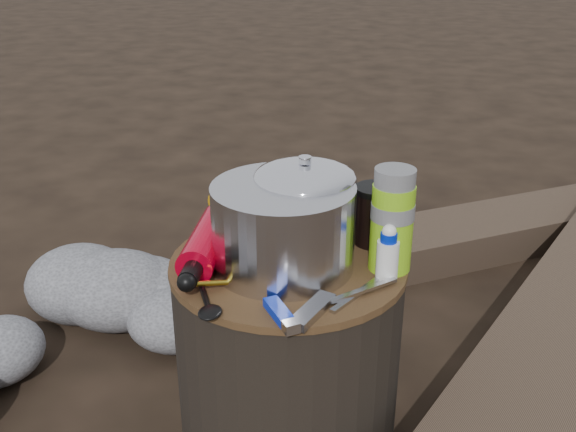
% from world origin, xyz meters
% --- Properties ---
extents(ground, '(60.00, 60.00, 0.00)m').
position_xyz_m(ground, '(0.00, 0.00, 0.00)').
color(ground, black).
rests_on(ground, ground).
extents(stump, '(0.42, 0.42, 0.39)m').
position_xyz_m(stump, '(0.00, 0.00, 0.20)').
color(stump, black).
rests_on(stump, ground).
extents(rock_ring, '(0.49, 1.07, 0.21)m').
position_xyz_m(rock_ring, '(-0.50, -0.12, 0.11)').
color(rock_ring, slate).
rests_on(rock_ring, ground).
extents(log_small, '(1.20, 0.90, 0.11)m').
position_xyz_m(log_small, '(0.38, 0.89, 0.05)').
color(log_small, '#3C2E23').
rests_on(log_small, ground).
extents(foil_windscreen, '(0.25, 0.25, 0.15)m').
position_xyz_m(foil_windscreen, '(-0.01, -0.02, 0.47)').
color(foil_windscreen, '#BCBCC2').
rests_on(foil_windscreen, stump).
extents(camping_pot, '(0.18, 0.18, 0.18)m').
position_xyz_m(camping_pot, '(0.02, 0.04, 0.48)').
color(camping_pot, silver).
rests_on(camping_pot, stump).
extents(fuel_bottle, '(0.09, 0.27, 0.06)m').
position_xyz_m(fuel_bottle, '(-0.15, -0.02, 0.42)').
color(fuel_bottle, red).
rests_on(fuel_bottle, stump).
extents(thermos, '(0.07, 0.07, 0.18)m').
position_xyz_m(thermos, '(0.18, 0.01, 0.48)').
color(thermos, '#84CB18').
rests_on(thermos, stump).
extents(travel_mug, '(0.07, 0.07, 0.11)m').
position_xyz_m(travel_mug, '(0.14, 0.11, 0.45)').
color(travel_mug, black).
rests_on(travel_mug, stump).
extents(stuff_sack, '(0.15, 0.12, 0.10)m').
position_xyz_m(stuff_sack, '(-0.12, 0.14, 0.44)').
color(stuff_sack, '#F39E00').
rests_on(stuff_sack, stump).
extents(food_pouch, '(0.10, 0.03, 0.13)m').
position_xyz_m(food_pouch, '(0.02, 0.15, 0.45)').
color(food_pouch, navy).
rests_on(food_pouch, stump).
extents(lighter, '(0.07, 0.09, 0.02)m').
position_xyz_m(lighter, '(0.02, -0.18, 0.40)').
color(lighter, '#0421B8').
rests_on(lighter, stump).
extents(multitool, '(0.06, 0.11, 0.01)m').
position_xyz_m(multitool, '(0.07, -0.16, 0.40)').
color(multitool, '#ABABB0').
rests_on(multitool, stump).
extents(pot_grabber, '(0.11, 0.13, 0.01)m').
position_xyz_m(pot_grabber, '(0.13, -0.10, 0.40)').
color(pot_grabber, '#ABABB0').
rests_on(pot_grabber, stump).
extents(spork, '(0.09, 0.14, 0.01)m').
position_xyz_m(spork, '(-0.11, -0.14, 0.40)').
color(spork, black).
rests_on(spork, stump).
extents(squeeze_bottle, '(0.04, 0.04, 0.09)m').
position_xyz_m(squeeze_bottle, '(0.18, -0.03, 0.44)').
color(squeeze_bottle, white).
rests_on(squeeze_bottle, stump).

